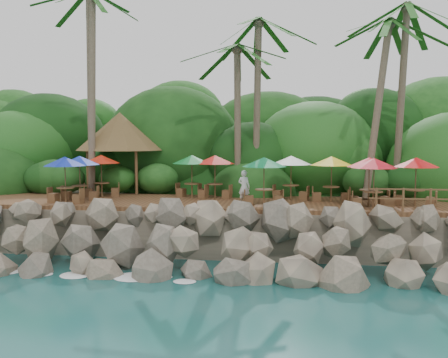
# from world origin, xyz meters

# --- Properties ---
(ground) EXTENTS (140.00, 140.00, 0.00)m
(ground) POSITION_xyz_m (0.00, 0.00, 0.00)
(ground) COLOR #19514F
(ground) RESTS_ON ground
(land_base) EXTENTS (32.00, 25.20, 2.10)m
(land_base) POSITION_xyz_m (0.00, 16.00, 1.05)
(land_base) COLOR gray
(land_base) RESTS_ON ground
(jungle_hill) EXTENTS (44.80, 28.00, 15.40)m
(jungle_hill) POSITION_xyz_m (0.00, 23.50, 0.00)
(jungle_hill) COLOR #143811
(jungle_hill) RESTS_ON ground
(seawall) EXTENTS (29.00, 4.00, 2.30)m
(seawall) POSITION_xyz_m (0.00, 2.00, 1.15)
(seawall) COLOR gray
(seawall) RESTS_ON ground
(terrace) EXTENTS (26.00, 5.00, 0.20)m
(terrace) POSITION_xyz_m (0.00, 6.00, 2.20)
(terrace) COLOR brown
(terrace) RESTS_ON land_base
(jungle_foliage) EXTENTS (44.00, 16.00, 12.00)m
(jungle_foliage) POSITION_xyz_m (0.00, 15.00, 0.00)
(jungle_foliage) COLOR #143811
(jungle_foliage) RESTS_ON ground
(foam_line) EXTENTS (25.20, 0.80, 0.06)m
(foam_line) POSITION_xyz_m (0.00, 0.30, 0.03)
(foam_line) COLOR white
(foam_line) RESTS_ON ground
(palms) EXTENTS (22.64, 7.10, 14.94)m
(palms) POSITION_xyz_m (0.48, 8.58, 12.48)
(palms) COLOR brown
(palms) RESTS_ON ground
(palapa) EXTENTS (5.02, 5.02, 4.60)m
(palapa) POSITION_xyz_m (-6.56, 9.63, 5.79)
(palapa) COLOR brown
(palapa) RESTS_ON ground
(dining_clusters) EXTENTS (18.37, 4.91, 2.22)m
(dining_clusters) POSITION_xyz_m (0.84, 5.89, 4.14)
(dining_clusters) COLOR brown
(dining_clusters) RESTS_ON terrace
(railing) EXTENTS (6.10, 0.10, 1.00)m
(railing) POSITION_xyz_m (9.57, 3.65, 2.91)
(railing) COLOR brown
(railing) RESTS_ON terrace
(waiter) EXTENTS (0.68, 0.56, 1.60)m
(waiter) POSITION_xyz_m (1.06, 5.13, 3.10)
(waiter) COLOR white
(waiter) RESTS_ON terrace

